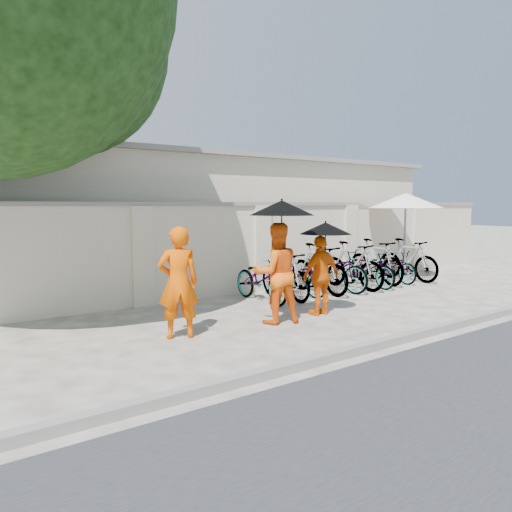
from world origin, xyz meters
TOP-DOWN VIEW (x-y plane):
  - ground at (0.00, 0.00)m, footprint 80.00×80.00m
  - kerb at (0.00, -1.70)m, footprint 40.00×0.16m
  - compound_wall at (1.00, 3.20)m, footprint 20.00×0.30m
  - building_behind at (2.00, 7.00)m, footprint 14.00×6.00m
  - monk_left at (-1.56, 0.51)m, footprint 0.72×0.59m
  - monk_center at (0.24, 0.37)m, footprint 1.00×0.88m
  - parasol_center at (0.29, 0.29)m, footprint 1.10×1.10m
  - monk_right at (1.30, 0.37)m, footprint 0.87×0.39m
  - parasol_right at (1.32, 0.29)m, footprint 0.94×0.94m
  - patio_umbrella at (6.21, 2.19)m, footprint 2.58×2.58m
  - bike_0 at (1.18, 2.01)m, footprint 0.72×1.84m
  - bike_1 at (1.72, 1.89)m, footprint 0.65×1.80m
  - bike_2 at (2.25, 2.10)m, footprint 0.83×1.79m
  - bike_3 at (2.79, 1.97)m, footprint 0.58×1.91m
  - bike_4 at (3.33, 2.02)m, footprint 0.89×2.00m
  - bike_5 at (3.87, 1.92)m, footprint 0.58×1.91m
  - bike_6 at (4.40, 1.92)m, footprint 0.62×1.73m
  - bike_7 at (4.94, 2.12)m, footprint 0.72×1.95m
  - bike_8 at (5.48, 2.04)m, footprint 0.66×1.66m
  - bike_9 at (6.02, 1.93)m, footprint 0.55×1.87m

SIDE VIEW (x-z plane):
  - ground at x=0.00m, z-range 0.00..0.00m
  - kerb at x=0.00m, z-range 0.00..0.12m
  - bike_8 at x=5.48m, z-range 0.00..0.86m
  - bike_2 at x=2.25m, z-range 0.00..0.90m
  - bike_6 at x=4.40m, z-range 0.00..0.91m
  - bike_0 at x=1.18m, z-range 0.00..0.95m
  - bike_4 at x=3.33m, z-range 0.00..1.02m
  - bike_1 at x=1.72m, z-range 0.00..1.06m
  - bike_9 at x=6.02m, z-range 0.00..1.12m
  - bike_5 at x=3.87m, z-range 0.00..1.14m
  - bike_3 at x=2.79m, z-range 0.00..1.14m
  - bike_7 at x=4.94m, z-range 0.00..1.15m
  - monk_right at x=1.30m, z-range 0.00..1.47m
  - monk_left at x=-1.56m, z-range 0.00..1.71m
  - monk_center at x=0.24m, z-range 0.00..1.73m
  - compound_wall at x=1.00m, z-range 0.00..2.00m
  - building_behind at x=2.00m, z-range 0.00..3.20m
  - parasol_right at x=1.32m, z-range 1.16..2.04m
  - parasol_center at x=0.29m, z-range 1.41..2.54m
  - patio_umbrella at x=6.21m, z-range 0.94..3.27m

